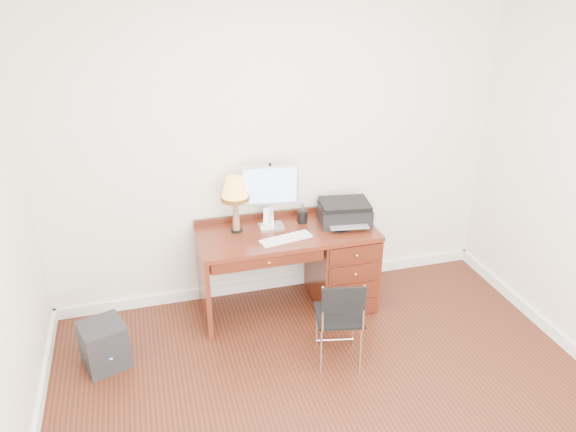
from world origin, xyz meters
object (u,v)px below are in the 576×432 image
object	(u,v)px
monitor	(270,189)
phone	(266,223)
leg_lamp	(235,192)
equipment_box	(104,345)
chair	(342,313)
printer	(344,212)
desk	(322,261)

from	to	relation	value
monitor	phone	bearing A→B (deg)	-127.05
leg_lamp	equipment_box	distance (m)	1.55
monitor	equipment_box	size ratio (longest dim) A/B	1.50
phone	chair	xyz separation A→B (m)	(0.35, -0.94, -0.35)
printer	desk	bearing A→B (deg)	-161.92
equipment_box	printer	bearing A→B (deg)	-6.79
phone	printer	bearing A→B (deg)	14.70
printer	phone	xyz separation A→B (m)	(-0.68, 0.06, -0.04)
monitor	chair	size ratio (longest dim) A/B	0.73
leg_lamp	equipment_box	bearing A→B (deg)	-156.12
printer	leg_lamp	distance (m)	0.97
monitor	printer	world-z (taller)	monitor
leg_lamp	chair	size ratio (longest dim) A/B	0.65
desk	leg_lamp	size ratio (longest dim) A/B	3.09
monitor	printer	size ratio (longest dim) A/B	1.15
desk	leg_lamp	bearing A→B (deg)	171.32
desk	leg_lamp	world-z (taller)	leg_lamp
monitor	printer	bearing A→B (deg)	-1.19
leg_lamp	equipment_box	world-z (taller)	leg_lamp
printer	equipment_box	world-z (taller)	printer
desk	phone	bearing A→B (deg)	168.79
monitor	phone	distance (m)	0.30
printer	phone	bearing A→B (deg)	-177.02
desk	leg_lamp	xyz separation A→B (m)	(-0.73, 0.11, 0.69)
phone	equipment_box	xyz separation A→B (m)	(-1.39, -0.49, -0.62)
desk	chair	distance (m)	0.86
monitor	chair	distance (m)	1.22
monitor	leg_lamp	bearing A→B (deg)	-166.19
leg_lamp	desk	bearing A→B (deg)	-8.68
chair	equipment_box	xyz separation A→B (m)	(-1.74, 0.46, -0.27)
chair	phone	bearing A→B (deg)	122.07
desk	phone	distance (m)	0.63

